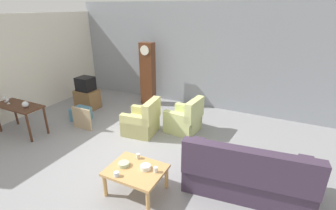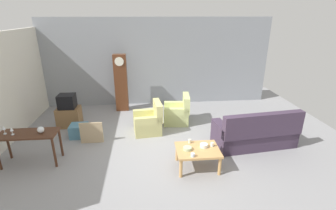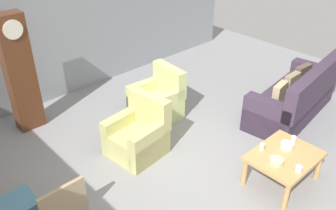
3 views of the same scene
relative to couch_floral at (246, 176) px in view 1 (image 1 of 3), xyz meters
The scene contains 21 objects.
ground_plane 2.37m from the couch_floral, behind, with size 10.40×10.40×0.00m, color gray.
garage_door_wall 4.50m from the couch_floral, 122.76° to the left, with size 8.40×0.16×3.20m, color gray.
pegboard_wall_left 6.65m from the couch_floral, behind, with size 0.12×6.40×2.88m, color silver.
couch_floral is the anchor object (origin of this frame).
armchair_olive_near 2.97m from the couch_floral, 158.52° to the left, with size 0.87×0.84×0.92m.
armchair_olive_far 2.49m from the couch_floral, 137.58° to the left, with size 0.86×0.83×0.92m.
coffee_table_wood 1.89m from the couch_floral, 154.56° to the right, with size 0.96×0.76×0.47m.
console_table_dark 5.55m from the couch_floral, behind, with size 1.30×0.56×0.77m.
grandfather_clock 4.77m from the couch_floral, 141.15° to the left, with size 0.44×0.30×2.01m.
tv_stand_cabinet 5.50m from the couch_floral, 161.44° to the left, with size 0.68×0.52×0.60m, color brown.
tv_crt 5.52m from the couch_floral, 161.44° to the left, with size 0.48×0.44×0.42m, color black.
framed_picture_leaning 4.36m from the couch_floral, behind, with size 0.60×0.05×0.59m, color tan.
storage_box_blue 4.85m from the couch_floral, 168.41° to the left, with size 0.47×0.44×0.37m, color teal.
glass_dome_cloche 5.25m from the couch_floral, behind, with size 0.15×0.15×0.15m, color silver.
cup_white_porcelain 1.56m from the couch_floral, 151.79° to the right, with size 0.07×0.07×0.10m, color white.
cup_blue_rimmed 2.19m from the couch_floral, 149.45° to the right, with size 0.09×0.09×0.08m, color silver.
cup_cream_tall 1.92m from the couch_floral, 164.06° to the right, with size 0.07×0.07×0.09m, color beige.
bowl_white_stacked 1.73m from the couch_floral, 154.50° to the right, with size 0.18×0.18×0.08m, color white.
bowl_shallow_green 2.12m from the couch_floral, 157.05° to the right, with size 0.19×0.19×0.06m, color #B2C69E.
wine_glass_tall 6.03m from the couch_floral, behind, with size 0.07×0.07×0.21m.
wine_glass_mid 5.85m from the couch_floral, behind, with size 0.08×0.08×0.18m.
Camera 1 is at (2.66, -3.73, 3.05)m, focal length 26.28 mm.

